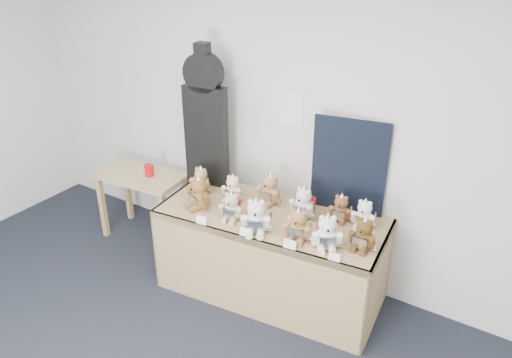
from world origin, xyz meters
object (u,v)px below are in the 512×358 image
Objects in this scene: red_cup at (149,170)px; teddy_front_far_left at (199,194)px; guitar_case at (205,118)px; teddy_front_end at (363,235)px; teddy_front_left at (232,207)px; teddy_front_far_right at (327,233)px; teddy_back_centre_right at (303,204)px; teddy_back_far_left at (201,181)px; teddy_back_left at (233,189)px; teddy_back_end at (364,215)px; teddy_back_right at (341,209)px; teddy_front_centre at (256,218)px; side_table at (142,186)px; teddy_front_right at (298,226)px; display_table at (267,237)px; teddy_back_centre_left at (270,190)px.

teddy_front_far_left reaches higher than red_cup.
guitar_case reaches higher than teddy_front_end.
teddy_front_left is 0.80m from teddy_front_far_right.
teddy_front_left is at bearing -140.73° from teddy_back_centre_right.
teddy_back_left is at bearing 0.58° from teddy_back_far_left.
teddy_back_left is 0.97× the size of teddy_back_end.
guitar_case is at bearing 134.99° from teddy_front_far_right.
teddy_front_left is 1.04m from teddy_front_end.
teddy_back_end is (1.10, 0.18, 0.00)m from teddy_back_left.
teddy_back_right is 0.97× the size of teddy_back_end.
teddy_back_far_left is at bearing 132.86° from teddy_front_centre.
teddy_back_far_left is at bearing 142.03° from teddy_front_far_right.
teddy_back_end reaches higher than teddy_back_left.
teddy_back_right is at bearing 3.60° from teddy_back_far_left.
teddy_front_centre is at bearing -27.27° from teddy_back_far_left.
side_table is 3.49× the size of teddy_back_left.
teddy_front_right is (0.31, 0.07, -0.01)m from teddy_front_centre.
teddy_back_far_left is (-0.75, 0.29, -0.02)m from teddy_front_centre.
teddy_back_centre_right is at bearing 23.41° from teddy_front_left.
teddy_back_far_left reaches higher than teddy_back_left.
teddy_front_far_left is 1.14m from teddy_front_far_right.
teddy_front_far_left is 1.16× the size of teddy_back_far_left.
teddy_front_centre is (1.46, -0.38, 0.14)m from red_cup.
display_table is 1.52× the size of guitar_case.
teddy_back_far_left is (0.71, -0.09, 0.12)m from red_cup.
teddy_front_centre is 1.06× the size of teddy_back_centre_left.
teddy_back_far_left reaches higher than teddy_back_right.
display_table is at bearing -56.18° from teddy_back_centre_left.
teddy_back_centre_right is at bearing 110.27° from teddy_front_far_right.
teddy_front_end is at bearing -9.56° from teddy_front_centre.
teddy_back_centre_left is 0.62m from teddy_back_far_left.
teddy_back_centre_left is 0.80m from teddy_back_end.
red_cup is 0.37× the size of teddy_front_centre.
teddy_back_centre_left is at bearing 123.52° from teddy_front_far_right.
guitar_case is 1.38m from teddy_back_right.
teddy_front_centre reaches higher than teddy_back_right.
red_cup is at bearing -170.66° from teddy_back_centre_left.
display_table is 0.45m from teddy_front_right.
red_cup is (-1.44, 0.19, 0.15)m from display_table.
teddy_back_centre_right reaches higher than teddy_back_end.
teddy_front_left is at bearing -18.74° from side_table.
teddy_front_right is 0.97× the size of teddy_back_centre_right.
teddy_back_centre_right is at bearing -4.61° from side_table.
teddy_front_end is at bearing -8.60° from teddy_back_far_left.
side_table is at bearing 143.38° from teddy_front_far_right.
guitar_case is 5.01× the size of teddy_back_right.
teddy_back_left reaches higher than side_table.
display_table is at bearing -134.91° from teddy_back_centre_right.
teddy_front_far_right is 0.43m from teddy_back_end.
teddy_front_far_right reaches higher than teddy_front_left.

